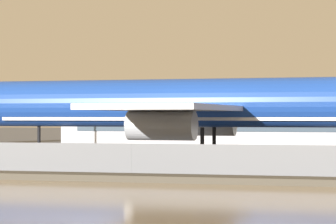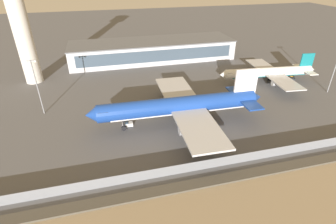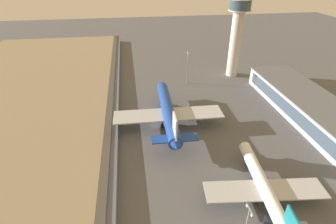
# 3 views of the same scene
# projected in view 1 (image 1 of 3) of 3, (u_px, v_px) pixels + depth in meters

# --- Properties ---
(ground_plane) EXTENTS (500.00, 500.00, 0.00)m
(ground_plane) POSITION_uv_depth(u_px,v_px,m) (178.00, 165.00, 81.53)
(ground_plane) COLOR #565659
(shoreline_seawall) EXTENTS (320.00, 3.00, 0.50)m
(shoreline_seawall) POSITION_uv_depth(u_px,v_px,m) (114.00, 177.00, 61.69)
(shoreline_seawall) COLOR #474238
(shoreline_seawall) RESTS_ON ground
(perimeter_fence) EXTENTS (280.00, 0.10, 2.72)m
(perimeter_fence) POSITION_uv_depth(u_px,v_px,m) (131.00, 160.00, 66.05)
(perimeter_fence) COLOR slate
(perimeter_fence) RESTS_ON ground
(cargo_jet_blue) EXTENTS (54.48, 46.40, 16.34)m
(cargo_jet_blue) POSITION_uv_depth(u_px,v_px,m) (185.00, 105.00, 87.02)
(cargo_jet_blue) COLOR #193D93
(cargo_jet_blue) RESTS_ON ground
(baggage_tug) EXTENTS (3.23, 1.66, 1.80)m
(baggage_tug) POSITION_uv_depth(u_px,v_px,m) (55.00, 152.00, 93.41)
(baggage_tug) COLOR white
(baggage_tug) RESTS_ON ground
(terminal_building) EXTENTS (82.59, 22.32, 9.72)m
(terminal_building) POSITION_uv_depth(u_px,v_px,m) (288.00, 117.00, 148.24)
(terminal_building) COLOR #B2B2B7
(terminal_building) RESTS_ON ground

